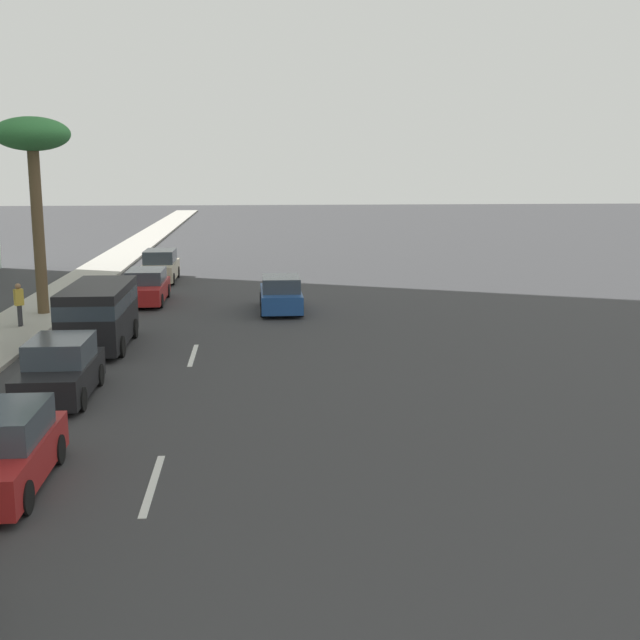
{
  "coord_description": "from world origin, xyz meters",
  "views": [
    {
      "loc": [
        -3.45,
        -2.1,
        6.3
      ],
      "look_at": [
        18.48,
        -3.93,
        2.06
      ],
      "focal_mm": 44.83,
      "sensor_mm": 36.0,
      "label": 1
    }
  ],
  "objects_px": {
    "car_second": "(60,370)",
    "car_fifth": "(281,295)",
    "car_lead": "(146,287)",
    "car_fourth": "(160,267)",
    "van_sixth": "(99,312)",
    "palm_tree": "(32,144)",
    "pedestrian_by_tree": "(19,303)"
  },
  "relations": [
    {
      "from": "car_fifth",
      "to": "van_sixth",
      "type": "xyz_separation_m",
      "value": [
        -6.68,
        6.62,
        0.54
      ]
    },
    {
      "from": "car_fourth",
      "to": "van_sixth",
      "type": "relative_size",
      "value": 0.92
    },
    {
      "from": "car_lead",
      "to": "van_sixth",
      "type": "relative_size",
      "value": 0.93
    },
    {
      "from": "car_lead",
      "to": "car_second",
      "type": "height_order",
      "value": "car_second"
    },
    {
      "from": "car_fourth",
      "to": "car_fifth",
      "type": "relative_size",
      "value": 1.08
    },
    {
      "from": "car_fifth",
      "to": "car_lead",
      "type": "bearing_deg",
      "value": 65.31
    },
    {
      "from": "van_sixth",
      "to": "car_lead",
      "type": "bearing_deg",
      "value": 177.65
    },
    {
      "from": "car_second",
      "to": "van_sixth",
      "type": "relative_size",
      "value": 0.78
    },
    {
      "from": "car_lead",
      "to": "pedestrian_by_tree",
      "type": "xyz_separation_m",
      "value": [
        -6.06,
        4.1,
        0.34
      ]
    },
    {
      "from": "car_lead",
      "to": "car_fourth",
      "type": "relative_size",
      "value": 1.01
    },
    {
      "from": "car_fifth",
      "to": "palm_tree",
      "type": "bearing_deg",
      "value": 92.15
    },
    {
      "from": "car_fourth",
      "to": "van_sixth",
      "type": "bearing_deg",
      "value": -0.83
    },
    {
      "from": "car_fourth",
      "to": "pedestrian_by_tree",
      "type": "relative_size",
      "value": 2.78
    },
    {
      "from": "van_sixth",
      "to": "palm_tree",
      "type": "bearing_deg",
      "value": -150.72
    },
    {
      "from": "pedestrian_by_tree",
      "to": "palm_tree",
      "type": "bearing_deg",
      "value": 46.55
    },
    {
      "from": "car_fourth",
      "to": "van_sixth",
      "type": "distance_m",
      "value": 16.7
    },
    {
      "from": "palm_tree",
      "to": "car_fifth",
      "type": "bearing_deg",
      "value": -87.85
    },
    {
      "from": "car_fifth",
      "to": "car_second",
      "type": "bearing_deg",
      "value": 153.26
    },
    {
      "from": "car_lead",
      "to": "car_fourth",
      "type": "bearing_deg",
      "value": -178.8
    },
    {
      "from": "car_second",
      "to": "pedestrian_by_tree",
      "type": "height_order",
      "value": "pedestrian_by_tree"
    },
    {
      "from": "car_second",
      "to": "palm_tree",
      "type": "height_order",
      "value": "palm_tree"
    },
    {
      "from": "car_fourth",
      "to": "car_fifth",
      "type": "height_order",
      "value": "car_fourth"
    },
    {
      "from": "car_fifth",
      "to": "van_sixth",
      "type": "relative_size",
      "value": 0.85
    },
    {
      "from": "car_lead",
      "to": "car_second",
      "type": "bearing_deg",
      "value": -1.07
    },
    {
      "from": "car_fourth",
      "to": "pedestrian_by_tree",
      "type": "height_order",
      "value": "pedestrian_by_tree"
    },
    {
      "from": "car_lead",
      "to": "car_fifth",
      "type": "distance_m",
      "value": 6.85
    },
    {
      "from": "car_second",
      "to": "car_fifth",
      "type": "xyz_separation_m",
      "value": [
        12.94,
        -6.52,
        -0.03
      ]
    },
    {
      "from": "car_fourth",
      "to": "palm_tree",
      "type": "height_order",
      "value": "palm_tree"
    },
    {
      "from": "car_fourth",
      "to": "car_second",
      "type": "bearing_deg",
      "value": -0.36
    },
    {
      "from": "car_lead",
      "to": "pedestrian_by_tree",
      "type": "distance_m",
      "value": 7.32
    },
    {
      "from": "car_fifth",
      "to": "palm_tree",
      "type": "distance_m",
      "value": 12.02
    },
    {
      "from": "car_lead",
      "to": "car_fourth",
      "type": "height_order",
      "value": "car_fourth"
    }
  ]
}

